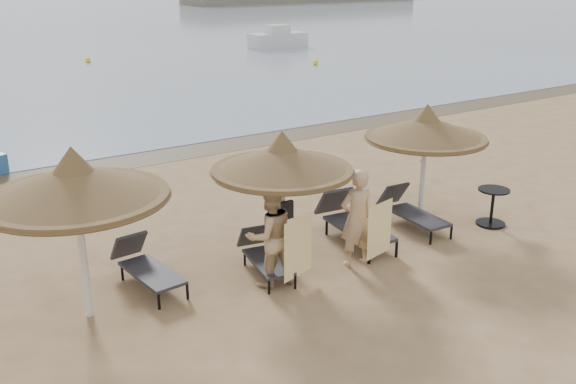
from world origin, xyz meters
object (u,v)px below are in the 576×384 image
lounger_near_right (351,220)px  person_left (270,228)px  lounger_far_left (145,265)px  person_right (357,210)px  palapa_left (75,183)px  side_table (492,208)px  palapa_right (426,129)px  lounger_far_right (410,210)px  lounger_near_left (264,254)px  palapa_center (282,159)px

lounger_near_right → person_left: bearing=-156.7°
lounger_far_left → person_right: size_ratio=0.84×
palapa_left → side_table: bearing=-6.4°
palapa_right → person_left: (-4.36, -0.78, -0.99)m
lounger_far_right → person_left: (-3.91, -0.63, 0.70)m
palapa_right → lounger_near_left: palapa_right is taller
lounger_near_left → person_right: (1.55, -0.72, 0.76)m
side_table → person_right: 3.77m
palapa_left → palapa_center: palapa_left is taller
lounger_far_left → person_left: (1.81, -1.22, 0.70)m
lounger_near_right → person_right: 1.35m
lounger_far_right → lounger_far_left: bearing=177.9°
palapa_left → lounger_far_left: palapa_left is taller
lounger_near_right → person_left: size_ratio=1.01×
lounger_near_right → palapa_left: bearing=-173.1°
palapa_center → palapa_right: size_ratio=0.99×
lounger_far_left → lounger_far_right: bearing=-11.8°
palapa_center → lounger_near_left: 1.77m
lounger_far_right → side_table: 1.77m
palapa_right → person_left: size_ratio=1.23×
side_table → palapa_center: bearing=170.2°
person_left → person_right: size_ratio=0.98×
lounger_near_right → person_right: bearing=-118.9°
lounger_near_left → side_table: size_ratio=2.10×
side_table → person_right: (-3.70, 0.07, 0.71)m
palapa_left → person_right: bearing=-10.6°
palapa_right → side_table: palapa_right is taller
lounger_near_right → person_right: (-0.67, -0.96, 0.67)m
lounger_near_left → lounger_near_right: bearing=16.2°
lounger_far_right → palapa_center: bearing=-175.0°
palapa_right → lounger_far_left: bearing=175.9°
lounger_near_left → side_table: 5.31m
palapa_right → lounger_near_left: 4.53m
palapa_right → lounger_near_right: (-1.96, -0.03, -1.63)m
side_table → lounger_far_left: bearing=168.3°
palapa_left → lounger_near_right: (5.38, 0.08, -1.81)m
side_table → person_left: person_left is taller
palapa_left → palapa_center: size_ratio=1.09×
lounger_far_right → person_right: (-2.18, -0.84, 0.72)m
lounger_far_left → side_table: (7.24, -1.50, 0.02)m
lounger_near_left → lounger_far_right: bearing=11.9°
lounger_near_left → person_left: 0.91m
palapa_left → lounger_far_right: bearing=-0.3°
palapa_left → person_right: size_ratio=1.30×
lounger_near_right → side_table: lounger_near_right is taller
palapa_right → side_table: 2.25m
lounger_near_right → lounger_far_right: bearing=1.3°
lounger_near_left → person_left: size_ratio=0.80×
person_right → palapa_left: bearing=-3.5°
lounger_far_left → palapa_right: bearing=-10.0°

